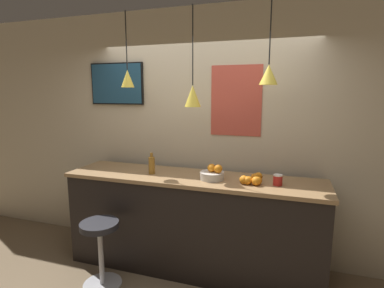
# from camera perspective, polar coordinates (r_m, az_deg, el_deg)

# --- Properties ---
(back_wall) EXTENTS (8.00, 0.06, 2.90)m
(back_wall) POSITION_cam_1_polar(r_m,az_deg,el_deg) (3.55, 2.22, 1.76)
(back_wall) COLOR beige
(back_wall) RESTS_ON ground_plane
(service_counter) EXTENTS (2.77, 0.66, 1.06)m
(service_counter) POSITION_cam_1_polar(r_m,az_deg,el_deg) (3.40, 0.00, -14.78)
(service_counter) COLOR black
(service_counter) RESTS_ON ground_plane
(bar_stool) EXTENTS (0.39, 0.39, 0.68)m
(bar_stool) POSITION_cam_1_polar(r_m,az_deg,el_deg) (3.27, -17.08, -17.33)
(bar_stool) COLOR #B7B7BC
(bar_stool) RESTS_ON ground_plane
(fruit_bowl) EXTENTS (0.25, 0.25, 0.16)m
(fruit_bowl) POSITION_cam_1_polar(r_m,az_deg,el_deg) (3.09, 3.94, -5.66)
(fruit_bowl) COLOR beige
(fruit_bowl) RESTS_ON service_counter
(orange_pile) EXTENTS (0.21, 0.25, 0.09)m
(orange_pile) POSITION_cam_1_polar(r_m,az_deg,el_deg) (3.02, 11.50, -6.59)
(orange_pile) COLOR orange
(orange_pile) RESTS_ON service_counter
(juice_bottle) EXTENTS (0.07, 0.07, 0.24)m
(juice_bottle) POSITION_cam_1_polar(r_m,az_deg,el_deg) (3.32, -7.68, -3.97)
(juice_bottle) COLOR olive
(juice_bottle) RESTS_ON service_counter
(spread_jar) EXTENTS (0.09, 0.09, 0.11)m
(spread_jar) POSITION_cam_1_polar(r_m,az_deg,el_deg) (3.01, 16.02, -6.60)
(spread_jar) COLOR red
(spread_jar) RESTS_ON service_counter
(pendant_lamp_left) EXTENTS (0.14, 0.14, 0.80)m
(pendant_lamp_left) POSITION_cam_1_polar(r_m,az_deg,el_deg) (3.42, -12.18, 12.20)
(pendant_lamp_left) COLOR black
(pendant_lamp_middle) EXTENTS (0.17, 0.17, 1.00)m
(pendant_lamp_middle) POSITION_cam_1_polar(r_m,az_deg,el_deg) (3.11, 0.14, 9.25)
(pendant_lamp_middle) COLOR black
(pendant_lamp_right) EXTENTS (0.18, 0.18, 0.79)m
(pendant_lamp_right) POSITION_cam_1_polar(r_m,az_deg,el_deg) (2.97, 14.39, 12.75)
(pendant_lamp_right) COLOR black
(mounted_tv) EXTENTS (0.72, 0.04, 0.51)m
(mounted_tv) POSITION_cam_1_polar(r_m,az_deg,el_deg) (3.92, -14.12, 11.06)
(mounted_tv) COLOR black
(wall_poster) EXTENTS (0.57, 0.01, 0.78)m
(wall_poster) POSITION_cam_1_polar(r_m,az_deg,el_deg) (3.39, 8.38, 8.13)
(wall_poster) COLOR #C64C3D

